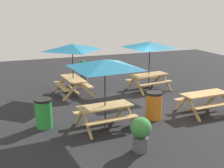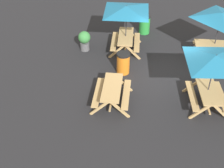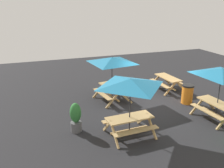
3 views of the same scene
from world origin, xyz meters
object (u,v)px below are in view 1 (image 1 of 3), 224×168
(trash_bin_orange, at_px, (154,105))
(trash_bin_green, at_px, (44,113))
(picnic_table_1, at_px, (150,48))
(picnic_table_3, at_px, (105,69))
(potted_plant_1, at_px, (141,132))
(picnic_table_0, at_px, (72,51))
(potted_plant_0, at_px, (83,71))
(picnic_table_2, at_px, (205,98))

(trash_bin_orange, relative_size, trash_bin_green, 1.00)
(picnic_table_1, relative_size, picnic_table_3, 0.99)
(trash_bin_orange, height_order, trash_bin_green, same)
(trash_bin_green, bearing_deg, potted_plant_1, 129.27)
(picnic_table_0, relative_size, potted_plant_0, 1.93)
(picnic_table_2, bearing_deg, picnic_table_3, -3.09)
(picnic_table_2, distance_m, picnic_table_3, 4.22)
(picnic_table_2, xyz_separation_m, trash_bin_orange, (2.07, -0.15, -0.07))
(picnic_table_0, distance_m, trash_bin_orange, 4.68)
(trash_bin_green, height_order, potted_plant_0, potted_plant_0)
(picnic_table_0, height_order, picnic_table_3, same)
(picnic_table_3, bearing_deg, potted_plant_1, 95.07)
(picnic_table_0, distance_m, picnic_table_3, 4.15)
(trash_bin_green, distance_m, potted_plant_1, 3.51)
(picnic_table_2, bearing_deg, trash_bin_green, -10.47)
(picnic_table_2, bearing_deg, potted_plant_0, -66.80)
(trash_bin_green, bearing_deg, picnic_table_3, 158.17)
(trash_bin_green, bearing_deg, picnic_table_2, 172.68)
(picnic_table_3, xyz_separation_m, potted_plant_0, (-0.99, -6.03, -1.38))
(picnic_table_2, height_order, trash_bin_orange, trash_bin_orange)
(picnic_table_0, bearing_deg, potted_plant_1, 0.04)
(picnic_table_1, xyz_separation_m, trash_bin_orange, (1.62, 3.45, -1.49))
(picnic_table_1, height_order, trash_bin_orange, picnic_table_1)
(picnic_table_3, xyz_separation_m, trash_bin_green, (1.89, -0.76, -1.49))
(picnic_table_2, distance_m, trash_bin_green, 5.91)
(picnic_table_2, xyz_separation_m, trash_bin_green, (5.86, -0.75, -0.07))
(picnic_table_1, height_order, potted_plant_1, picnic_table_1)
(trash_bin_orange, distance_m, potted_plant_0, 5.95)
(picnic_table_2, height_order, picnic_table_3, picnic_table_3)
(picnic_table_2, distance_m, potted_plant_0, 6.72)
(trash_bin_green, bearing_deg, picnic_table_1, -152.30)
(trash_bin_orange, xyz_separation_m, potted_plant_0, (0.92, -5.88, 0.12))
(picnic_table_1, distance_m, trash_bin_green, 6.30)
(picnic_table_3, bearing_deg, trash_bin_green, -26.42)
(picnic_table_3, bearing_deg, picnic_table_1, -139.00)
(trash_bin_orange, bearing_deg, potted_plant_1, 53.39)
(picnic_table_0, distance_m, picnic_table_1, 3.57)
(picnic_table_0, height_order, potted_plant_0, picnic_table_0)
(picnic_table_0, bearing_deg, picnic_table_2, 40.67)
(picnic_table_1, xyz_separation_m, potted_plant_0, (2.54, -2.43, -1.38))
(picnic_table_0, distance_m, trash_bin_green, 4.16)
(picnic_table_0, height_order, trash_bin_green, picnic_table_0)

